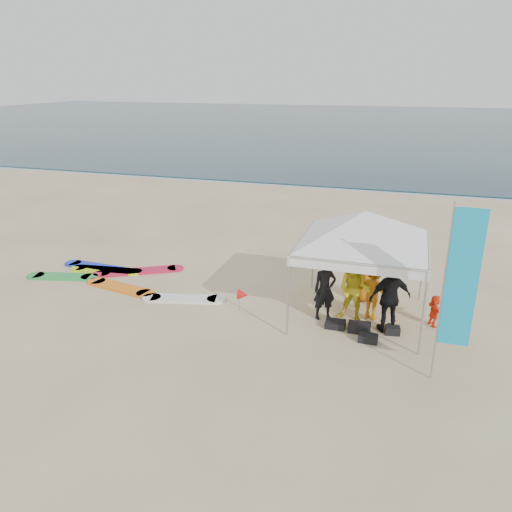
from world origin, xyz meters
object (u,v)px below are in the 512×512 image
at_px(person_black_b, 390,298).
at_px(surfboard_spread, 118,277).
at_px(person_black_a, 325,289).
at_px(feather_flag, 460,281).
at_px(person_orange_a, 374,291).
at_px(person_orange_b, 366,274).
at_px(person_yellow, 354,290).
at_px(canopy_tent, 366,211).
at_px(person_seated, 434,311).
at_px(marker_pennant, 243,295).

xyz_separation_m(person_black_b, surfboard_spread, (-8.35, 0.98, -0.87)).
bearing_deg(person_black_b, person_black_a, -34.05).
bearing_deg(person_black_b, feather_flag, 98.16).
relative_size(person_black_a, person_orange_a, 1.05).
distance_m(person_orange_a, person_orange_b, 1.09).
bearing_deg(person_orange_b, person_orange_a, 99.40).
distance_m(person_yellow, person_black_b, 0.96).
bearing_deg(canopy_tent, person_yellow, -113.26).
xyz_separation_m(person_orange_b, person_seated, (1.84, -1.00, -0.39)).
distance_m(canopy_tent, feather_flag, 3.31).
xyz_separation_m(feather_flag, surfboard_spread, (-9.66, 2.88, -2.24)).
bearing_deg(person_seated, marker_pennant, 71.19).
height_order(person_orange_b, person_seated, person_orange_b).
height_order(person_orange_b, marker_pennant, person_orange_b).
bearing_deg(person_black_a, marker_pennant, 158.52).
relative_size(person_yellow, person_seated, 2.08).
height_order(person_black_b, canopy_tent, canopy_tent).
bearing_deg(person_orange_a, canopy_tent, 21.91).
distance_m(person_yellow, feather_flag, 3.43).
xyz_separation_m(person_yellow, person_seated, (2.02, 0.33, -0.45)).
bearing_deg(person_orange_a, person_black_a, 37.71).
height_order(person_black_a, marker_pennant, person_black_a).
distance_m(person_black_b, feather_flag, 2.68).
distance_m(person_yellow, canopy_tent, 2.04).
relative_size(person_yellow, surfboard_spread, 0.28).
distance_m(person_black_a, surfboard_spread, 6.78).
xyz_separation_m(person_orange_a, person_black_b, (0.44, -0.59, 0.12)).
distance_m(person_orange_a, canopy_tent, 2.14).
bearing_deg(person_yellow, person_orange_a, 39.89).
relative_size(person_orange_a, canopy_tent, 0.36).
bearing_deg(person_orange_a, person_yellow, 51.56).
bearing_deg(person_black_a, surfboard_spread, 144.58).
height_order(person_black_b, marker_pennant, person_black_b).
distance_m(person_orange_a, surfboard_spread, 7.96).
bearing_deg(canopy_tent, person_orange_b, 86.53).
xyz_separation_m(person_yellow, feather_flag, (2.22, -2.20, 1.41)).
bearing_deg(person_orange_b, person_yellow, 76.11).
bearing_deg(marker_pennant, person_yellow, 7.29).
xyz_separation_m(person_orange_b, canopy_tent, (-0.06, -1.05, 2.08)).
height_order(person_seated, canopy_tent, canopy_tent).
distance_m(person_black_a, canopy_tent, 2.27).
distance_m(person_orange_b, surfboard_spread, 7.69).
xyz_separation_m(person_seated, marker_pennant, (-4.91, -0.70, 0.08)).
bearing_deg(person_black_a, feather_flag, -64.45).
relative_size(person_orange_a, person_black_b, 0.86).
xyz_separation_m(person_yellow, person_orange_a, (0.47, 0.28, -0.09)).
relative_size(person_orange_b, marker_pennant, 2.54).
distance_m(person_orange_b, person_seated, 2.13).
distance_m(person_black_a, person_yellow, 0.75).
height_order(person_yellow, person_orange_b, person_yellow).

